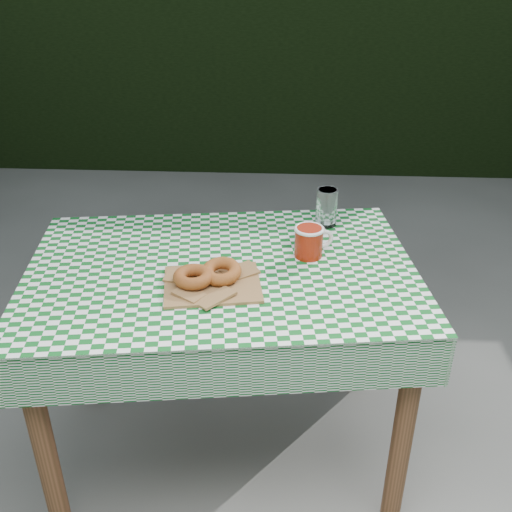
{
  "coord_description": "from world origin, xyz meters",
  "views": [
    {
      "loc": [
        0.22,
        -1.37,
        1.63
      ],
      "look_at": [
        0.14,
        0.16,
        0.79
      ],
      "focal_mm": 41.89,
      "sensor_mm": 36.0,
      "label": 1
    }
  ],
  "objects": [
    {
      "name": "paper_bag",
      "position": [
        0.03,
        0.04,
        0.76
      ],
      "size": [
        0.3,
        0.25,
        0.01
      ],
      "primitive_type": "cube",
      "rotation": [
        0.0,
        0.0,
        0.16
      ],
      "color": "#9C7A44",
      "rests_on": "tablecloth"
    },
    {
      "name": "bagel_back",
      "position": [
        0.05,
        0.06,
        0.79
      ],
      "size": [
        0.13,
        0.13,
        0.04
      ],
      "primitive_type": "torus",
      "rotation": [
        0.0,
        0.0,
        -0.22
      ],
      "color": "#A15921",
      "rests_on": "paper_bag"
    },
    {
      "name": "hedge_north",
      "position": [
        0.0,
        3.2,
        0.9
      ],
      "size": [
        7.0,
        0.7,
        1.8
      ],
      "primitive_type": "cube",
      "color": "black",
      "rests_on": "ground"
    },
    {
      "name": "ground",
      "position": [
        0.0,
        0.0,
        0.0
      ],
      "size": [
        60.0,
        60.0,
        0.0
      ],
      "primitive_type": "plane",
      "color": "#4F4E4A",
      "rests_on": "ground"
    },
    {
      "name": "drinking_glass",
      "position": [
        0.36,
        0.44,
        0.82
      ],
      "size": [
        0.07,
        0.07,
        0.13
      ],
      "primitive_type": "cylinder",
      "rotation": [
        0.0,
        0.0,
        -0.01
      ],
      "color": "white",
      "rests_on": "tablecloth"
    },
    {
      "name": "bagel_front",
      "position": [
        -0.03,
        0.03,
        0.79
      ],
      "size": [
        0.16,
        0.16,
        0.04
      ],
      "primitive_type": "torus",
      "rotation": [
        0.0,
        0.0,
        0.67
      ],
      "color": "#93471E",
      "rests_on": "paper_bag"
    },
    {
      "name": "table",
      "position": [
        0.04,
        0.14,
        0.38
      ],
      "size": [
        1.2,
        0.88,
        0.75
      ],
      "primitive_type": "cube",
      "rotation": [
        0.0,
        0.0,
        0.13
      ],
      "color": "brown",
      "rests_on": "ground"
    },
    {
      "name": "coffee_mug",
      "position": [
        0.29,
        0.22,
        0.8
      ],
      "size": [
        0.22,
        0.22,
        0.09
      ],
      "primitive_type": null,
      "rotation": [
        0.0,
        0.0,
        0.43
      ],
      "color": "maroon",
      "rests_on": "tablecloth"
    },
    {
      "name": "tablecloth",
      "position": [
        0.04,
        0.14,
        0.75
      ],
      "size": [
        1.22,
        0.9,
        0.01
      ],
      "primitive_type": "cube",
      "rotation": [
        0.0,
        0.0,
        0.13
      ],
      "color": "#0D571C",
      "rests_on": "table"
    }
  ]
}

